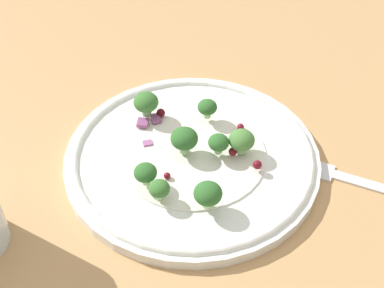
{
  "coord_description": "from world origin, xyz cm",
  "views": [
    {
      "loc": [
        -34.18,
        21.32,
        40.76
      ],
      "look_at": [
        -1.68,
        -1.9,
        2.7
      ],
      "focal_mm": 49.71,
      "sensor_mm": 36.0,
      "label": 1
    }
  ],
  "objects_px": {
    "broccoli_floret_0": "(159,189)",
    "broccoli_floret_2": "(184,139)",
    "fork": "(377,186)",
    "broccoli_floret_1": "(219,143)",
    "plate": "(192,157)"
  },
  "relations": [
    {
      "from": "broccoli_floret_0",
      "to": "broccoli_floret_2",
      "type": "relative_size",
      "value": 0.72
    },
    {
      "from": "plate",
      "to": "broccoli_floret_2",
      "type": "height_order",
      "value": "broccoli_floret_2"
    },
    {
      "from": "broccoli_floret_1",
      "to": "broccoli_floret_2",
      "type": "xyz_separation_m",
      "value": [
        0.02,
        0.03,
        0.0
      ]
    },
    {
      "from": "broccoli_floret_0",
      "to": "fork",
      "type": "relative_size",
      "value": 0.12
    },
    {
      "from": "broccoli_floret_0",
      "to": "broccoli_floret_1",
      "type": "xyz_separation_m",
      "value": [
        0.02,
        -0.08,
        0.0
      ]
    },
    {
      "from": "broccoli_floret_0",
      "to": "broccoli_floret_2",
      "type": "height_order",
      "value": "broccoli_floret_2"
    },
    {
      "from": "plate",
      "to": "broccoli_floret_1",
      "type": "relative_size",
      "value": 12.21
    },
    {
      "from": "broccoli_floret_1",
      "to": "fork",
      "type": "xyz_separation_m",
      "value": [
        -0.12,
        -0.11,
        -0.03
      ]
    },
    {
      "from": "broccoli_floret_0",
      "to": "broccoli_floret_1",
      "type": "height_order",
      "value": "broccoli_floret_1"
    },
    {
      "from": "broccoli_floret_2",
      "to": "fork",
      "type": "relative_size",
      "value": 0.17
    },
    {
      "from": "broccoli_floret_0",
      "to": "broccoli_floret_1",
      "type": "distance_m",
      "value": 0.08
    },
    {
      "from": "plate",
      "to": "fork",
      "type": "relative_size",
      "value": 1.6
    },
    {
      "from": "broccoli_floret_1",
      "to": "plate",
      "type": "bearing_deg",
      "value": 46.18
    },
    {
      "from": "broccoli_floret_0",
      "to": "fork",
      "type": "height_order",
      "value": "broccoli_floret_0"
    },
    {
      "from": "broccoli_floret_2",
      "to": "fork",
      "type": "distance_m",
      "value": 0.2
    }
  ]
}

